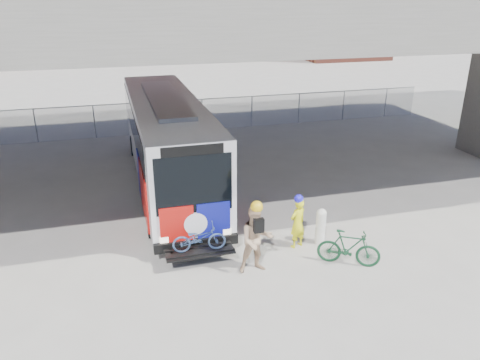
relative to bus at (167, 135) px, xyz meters
name	(u,v)px	position (x,y,z in m)	size (l,w,h in m)	color
ground	(243,221)	(2.00, -4.19, -2.11)	(160.00, 160.00, 0.00)	#9E9991
bus	(167,135)	(0.00, 0.00, 0.00)	(2.67, 12.90, 3.69)	silver
overpass	(214,19)	(2.00, -0.19, 4.43)	(40.00, 16.00, 7.95)	#605E59
chainlink_fence	(185,107)	(2.00, 7.81, -0.69)	(30.00, 0.06, 30.00)	gray
brick_buildings	(145,11)	(3.23, 44.04, 3.31)	(54.00, 22.00, 12.00)	brown
bollard	(321,225)	(3.93, -6.34, -1.47)	(0.31, 0.31, 1.20)	silver
cyclist_hivis	(298,222)	(3.14, -6.34, -1.26)	(0.69, 0.59, 1.78)	yellow
cyclist_tan	(256,239)	(1.49, -7.31, -1.08)	(0.98, 0.77, 2.19)	tan
bike_parked	(349,248)	(4.18, -7.72, -1.56)	(0.52, 1.82, 1.10)	#154326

